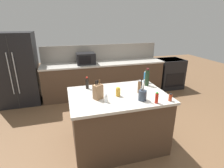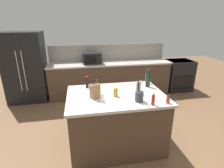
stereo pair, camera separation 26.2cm
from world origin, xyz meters
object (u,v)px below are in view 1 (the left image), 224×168
Objects in this scene: range_oven at (169,73)px; salt_shaker at (106,98)px; microwave at (86,58)px; dish_soap_bottle at (146,77)px; honey_jar at (118,92)px; wine_bottle at (147,77)px; knife_block at (98,92)px; soy_sauce_bottle at (87,83)px; refrigerator at (17,70)px; hot_sauce_bottle at (157,98)px; spice_jar_paprika at (170,97)px; utensil_crock at (142,95)px; pepper_grinder at (139,87)px.

salt_shaker reaches higher than range_oven.
microwave reaches higher than dish_soap_bottle.
wine_bottle is (0.64, 0.31, 0.08)m from honey_jar.
knife_block is 2.36× the size of salt_shaker.
range_oven is at bearing 32.56° from soy_sauce_bottle.
dish_soap_bottle is at bearing 1.35° from soy_sauce_bottle.
knife_block is 1.01m from wine_bottle.
refrigerator is at bearing 129.33° from honey_jar.
wine_bottle reaches higher than honey_jar.
honey_jar is 0.88× the size of hot_sauce_bottle.
range_oven is 3.21m from spice_jar_paprika.
spice_jar_paprika is at bearing 2.58° from hot_sauce_bottle.
range_oven is 3.63m from salt_shaker.
dish_soap_bottle is 1.10m from soy_sauce_bottle.
refrigerator is 15.84× the size of spice_jar_paprika.
spice_jar_paprika is 1.36m from soy_sauce_bottle.
wine_bottle is at bearing -108.23° from dish_soap_bottle.
knife_block is 1.80× the size of hot_sauce_bottle.
knife_block is 0.91× the size of utensil_crock.
microwave is 1.99m from dish_soap_bottle.
knife_block is at bearing 154.14° from hot_sauce_bottle.
range_oven is at bearing 53.07° from hot_sauce_bottle.
salt_shaker is 0.71m from hot_sauce_bottle.
microwave is 3.41× the size of honey_jar.
utensil_crock reaches higher than hot_sauce_bottle.
range_oven is 4.45× the size of soy_sauce_bottle.
microwave reaches higher than hot_sauce_bottle.
dish_soap_bottle is (0.40, 0.71, 0.02)m from utensil_crock.
knife_block reaches higher than soy_sauce_bottle.
refrigerator reaches higher than salt_shaker.
range_oven is at bearing 47.19° from pepper_grinder.
knife_block is 2.04× the size of honey_jar.
refrigerator is 8.40× the size of pepper_grinder.
hot_sauce_bottle is at bearing -105.56° from wine_bottle.
knife_block is 0.92× the size of wine_bottle.
refrigerator is at bearing 130.69° from utensil_crock.
hot_sauce_bottle is 0.23m from spice_jar_paprika.
range_oven is 3.37m from honey_jar.
microwave is 1.51× the size of utensil_crock.
soy_sauce_bottle reaches higher than hot_sauce_bottle.
spice_jar_paprika is (0.67, -0.37, -0.01)m from honey_jar.
soy_sauce_bottle is at bearing -51.46° from refrigerator.
utensil_crock is at bearing -104.85° from pepper_grinder.
hot_sauce_bottle is (0.76, -0.37, -0.04)m from knife_block.
pepper_grinder is at bearing -132.81° from range_oven.
pepper_grinder is at bearing -24.78° from knife_block.
knife_block is 2.57× the size of spice_jar_paprika.
wine_bottle reaches higher than dish_soap_bottle.
wine_bottle reaches higher than soy_sauce_bottle.
knife_block reaches higher than salt_shaker.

